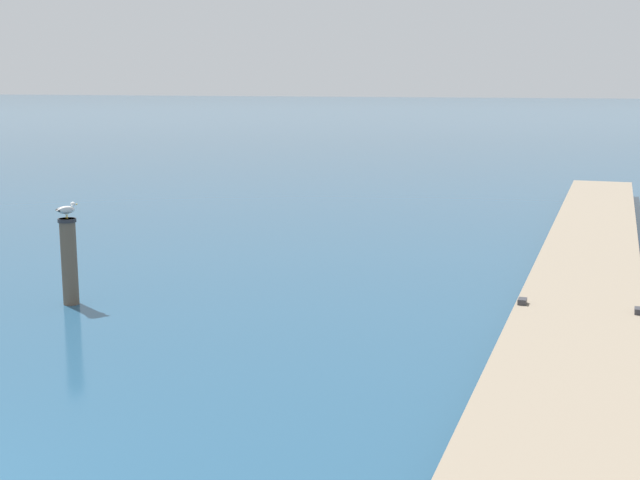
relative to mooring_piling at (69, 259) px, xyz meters
The scene contains 3 objects.
floating_dock 9.79m from the mooring_piling, 36.36° to the left, with size 2.60×24.34×0.53m.
mooring_piling is the anchor object (origin of this frame).
perched_seagull 0.83m from the mooring_piling, 120.95° to the right, with size 0.26×0.35×0.27m.
Camera 1 is at (6.60, -4.02, 3.64)m, focal length 47.71 mm.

